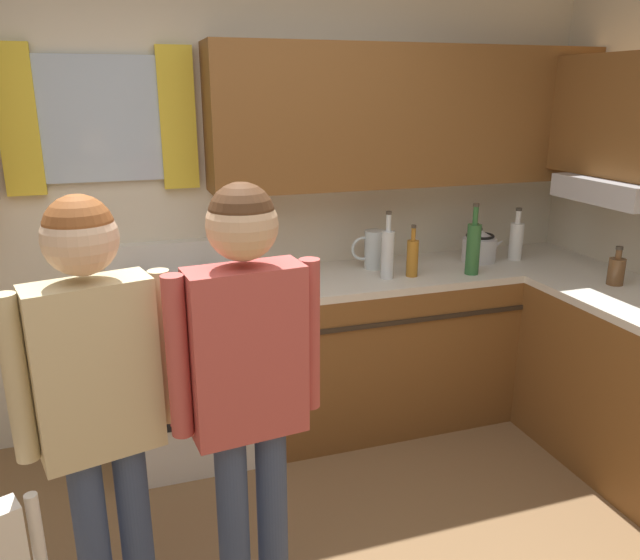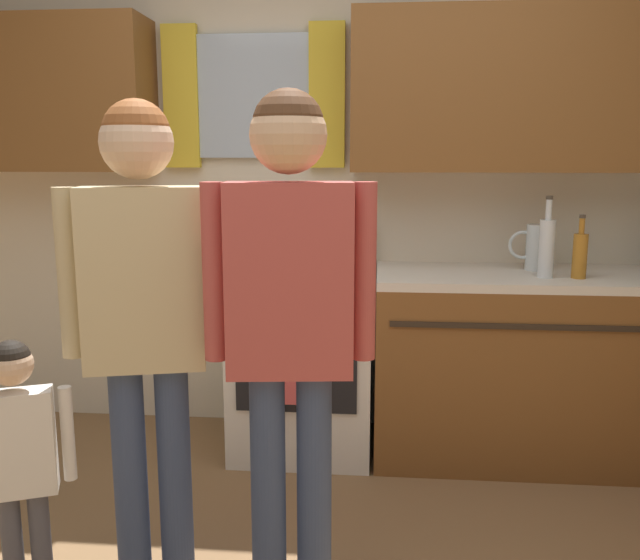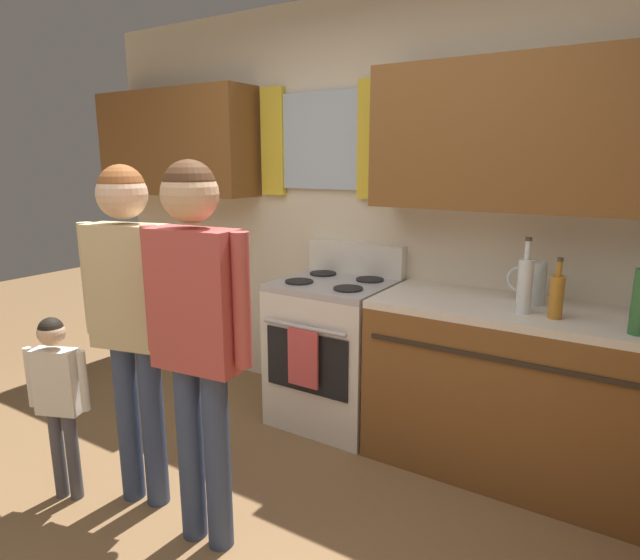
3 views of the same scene
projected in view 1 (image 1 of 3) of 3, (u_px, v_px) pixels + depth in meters
name	position (u px, v px, depth m)	size (l,w,h in m)	color
back_wall_unit	(206.00, 168.00, 3.26)	(4.60, 0.42, 2.60)	beige
kitchen_counter_run	(496.00, 357.00, 3.45)	(2.12, 1.86, 0.90)	brown
stove_oven	(182.00, 370.00, 3.25)	(0.67, 0.67, 1.10)	silver
bottle_milk_white	(516.00, 240.00, 3.69)	(0.08, 0.08, 0.31)	white
bottle_wine_green	(473.00, 247.00, 3.39)	(0.08, 0.08, 0.39)	#2D6633
bottle_oil_amber	(412.00, 257.00, 3.36)	(0.06, 0.06, 0.29)	#B27223
bottle_tall_clear	(388.00, 253.00, 3.32)	(0.07, 0.07, 0.37)	silver
bottle_squat_brown	(616.00, 270.00, 3.23)	(0.08, 0.08, 0.21)	brown
stovetop_kettle	(480.00, 246.00, 3.67)	(0.27, 0.20, 0.21)	silver
water_pitcher	(373.00, 249.00, 3.51)	(0.19, 0.11, 0.22)	silver
adult_holding_child	(97.00, 387.00, 1.89)	(0.49, 0.24, 1.60)	#38476B
adult_in_plaid	(247.00, 370.00, 1.98)	(0.50, 0.22, 1.62)	#38476B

